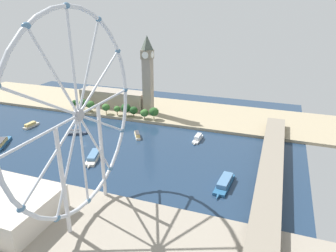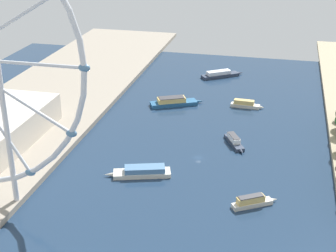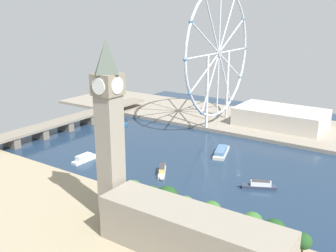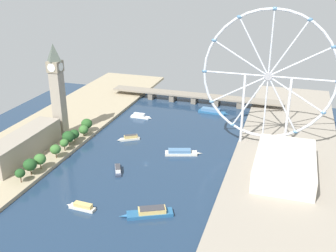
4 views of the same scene
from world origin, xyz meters
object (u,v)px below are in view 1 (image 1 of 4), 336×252
clock_tower (148,74)px  tour_boat_7 (93,157)px  tour_boat_0 (1,143)px  tour_boat_2 (137,135)px  tour_boat_1 (31,125)px  tour_boat_5 (224,183)px  parliament_block (114,98)px  tour_boat_3 (198,138)px  tour_boat_4 (76,132)px  ferris_wheel (79,116)px  river_bridge (271,166)px

clock_tower → tour_boat_7: 130.09m
tour_boat_0 → tour_boat_2: bearing=-87.2°
tour_boat_1 → tour_boat_2: size_ratio=1.09×
tour_boat_1 → tour_boat_5: tour_boat_5 is taller
parliament_block → tour_boat_5: 210.94m
tour_boat_7 → tour_boat_3: bearing=115.0°
parliament_block → tour_boat_0: (133.44, -46.65, -10.98)m
tour_boat_0 → tour_boat_1: bearing=-17.1°
parliament_block → tour_boat_2: 97.74m
tour_boat_4 → tour_boat_7: (40.83, 46.37, 0.08)m
tour_boat_3 → ferris_wheel: bearing=-13.5°
clock_tower → tour_boat_7: bearing=-0.0°
tour_boat_0 → tour_boat_7: 97.16m
tour_boat_2 → tour_boat_7: 58.16m
tour_boat_7 → clock_tower: bearing=162.4°
ferris_wheel → tour_boat_5: size_ratio=3.37×
tour_boat_5 → tour_boat_4: bearing=-100.8°
parliament_block → river_bridge: parliament_block is taller
parliament_block → tour_boat_3: parliament_block is taller
river_bridge → tour_boat_5: bearing=-47.7°
clock_tower → tour_boat_5: (125.19, 113.97, -47.29)m
ferris_wheel → tour_boat_1: size_ratio=5.47×
ferris_wheel → clock_tower: bearing=-168.2°
clock_tower → river_bridge: clock_tower is taller
tour_boat_3 → river_bridge: bearing=58.7°
parliament_block → tour_boat_7: 137.67m
river_bridge → tour_boat_4: bearing=-95.0°
tour_boat_1 → tour_boat_0: bearing=-168.1°
tour_boat_2 → clock_tower: bearing=-18.6°
tour_boat_1 → tour_boat_5: 223.30m
ferris_wheel → river_bridge: size_ratio=0.58×
ferris_wheel → river_bridge: ferris_wheel is taller
clock_tower → tour_boat_7: (121.10, -0.07, -47.50)m
parliament_block → tour_boat_4: (86.80, 3.97, -11.36)m
parliament_block → tour_boat_1: 102.14m
tour_boat_1 → tour_boat_3: bearing=-78.6°
tour_boat_2 → tour_boat_5: (60.19, 98.71, 0.07)m
tour_boat_7 → river_bridge: bearing=81.9°
tour_boat_1 → tour_boat_7: bearing=-108.9°
tour_boat_4 → tour_boat_5: bearing=-42.5°
ferris_wheel → river_bridge: 151.63m
tour_boat_2 → tour_boat_4: tour_boat_2 is taller
parliament_block → ferris_wheel: (194.96, 89.94, 53.59)m
tour_boat_0 → tour_boat_1: 48.17m
parliament_block → tour_boat_5: (131.72, 164.39, -11.07)m
parliament_block → tour_boat_1: (85.87, -54.16, -11.25)m
tour_boat_3 → tour_boat_0: bearing=-65.6°
tour_boat_0 → tour_boat_3: bearing=-92.6°
parliament_block → tour_boat_1: bearing=-32.2°
clock_tower → river_bridge: 179.44m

